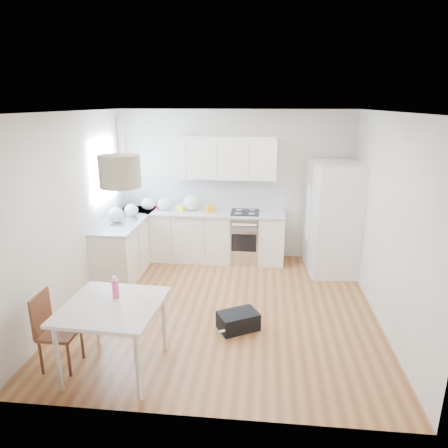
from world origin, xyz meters
name	(u,v)px	position (x,y,z in m)	size (l,w,h in m)	color
floor	(224,307)	(0.00, 0.00, 0.00)	(4.20, 4.20, 0.00)	brown
ceiling	(224,112)	(0.00, 0.00, 2.70)	(4.20, 4.20, 0.00)	white
wall_back	(236,185)	(0.00, 2.10, 1.35)	(4.20, 4.20, 0.00)	beige
wall_left	(73,212)	(-2.10, 0.00, 1.35)	(4.20, 4.20, 0.00)	beige
wall_right	(386,221)	(2.10, 0.00, 1.35)	(4.20, 4.20, 0.00)	beige
window_glassblock	(104,170)	(-2.09, 1.15, 1.75)	(0.02, 1.00, 1.00)	#BFE0F9
cabinets_back	(202,236)	(-0.60, 1.80, 0.44)	(3.00, 0.60, 0.88)	white
cabinets_left	(128,245)	(-1.80, 1.20, 0.44)	(0.60, 1.80, 0.88)	white
counter_back	(201,212)	(-0.60, 1.80, 0.90)	(3.02, 0.64, 0.04)	#ACAEB1
counter_left	(126,220)	(-1.80, 1.20, 0.90)	(0.64, 1.82, 0.04)	#ACAEB1
backsplash_back	(203,192)	(-0.60, 2.09, 1.21)	(3.00, 0.01, 0.58)	silver
backsplash_left	(108,202)	(-2.09, 1.20, 1.21)	(0.01, 1.80, 0.58)	silver
upper_cabinets	(227,158)	(-0.15, 1.94, 1.88)	(1.70, 0.32, 0.75)	white
range_oven	(245,238)	(0.20, 1.80, 0.44)	(0.50, 0.61, 0.88)	silver
sink	(125,220)	(-1.80, 1.15, 0.92)	(0.50, 0.80, 0.16)	silver
refrigerator	(334,218)	(1.71, 1.51, 0.94)	(0.89, 0.94, 1.88)	white
dining_table	(113,312)	(-1.03, -1.49, 0.70)	(1.05, 1.05, 0.79)	#BEB1A2
dining_chair	(60,331)	(-1.64, -1.51, 0.44)	(0.37, 0.37, 0.87)	#462615
drink_bottle	(115,287)	(-1.04, -1.34, 0.91)	(0.07, 0.07, 0.25)	#F04286
gym_bag	(238,321)	(0.24, -0.55, 0.11)	(0.50, 0.32, 0.23)	black
pendant_lamp	(120,171)	(-0.86, -1.42, 2.18)	(0.40, 0.40, 0.31)	beige
grocery_bag_a	(148,204)	(-1.59, 1.82, 1.03)	(0.25, 0.21, 0.22)	silver
grocery_bag_b	(165,204)	(-1.27, 1.81, 1.04)	(0.27, 0.23, 0.24)	silver
grocery_bag_c	(192,203)	(-0.78, 1.84, 1.06)	(0.31, 0.26, 0.28)	silver
grocery_bag_d	(131,210)	(-1.75, 1.37, 1.03)	(0.24, 0.20, 0.21)	silver
grocery_bag_e	(116,215)	(-1.88, 0.97, 1.05)	(0.28, 0.24, 0.25)	silver
snack_orange	(211,209)	(-0.42, 1.77, 0.98)	(0.17, 0.11, 0.12)	orange
snack_yellow	(181,208)	(-0.97, 1.81, 0.97)	(0.16, 0.10, 0.11)	yellow
snack_red	(161,207)	(-1.36, 1.87, 0.97)	(0.15, 0.09, 0.10)	red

